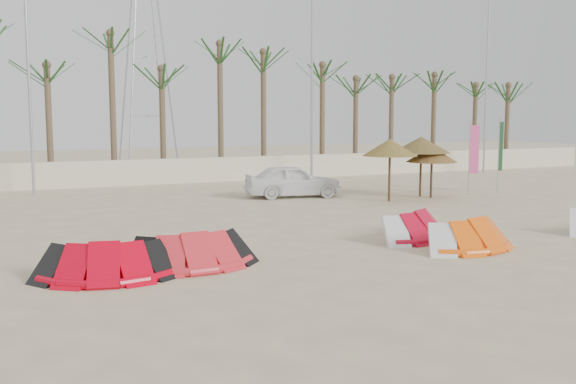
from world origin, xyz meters
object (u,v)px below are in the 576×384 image
kite_orange (464,232)px  car (293,181)px  kite_red_right (411,224)px  kite_red_mid (189,248)px  parasol_left (390,148)px  kite_red_left (103,259)px  parasol_mid (421,145)px  parasol_right (432,154)px

kite_orange → car: 11.70m
kite_red_right → kite_orange: same height
kite_red_mid → parasol_left: bearing=35.4°
parasol_left → kite_red_left: bearing=-148.2°
kite_red_right → car: (1.01, 9.95, 0.29)m
kite_orange → parasol_mid: (5.64, 9.45, 1.84)m
kite_orange → parasol_right: bearing=56.9°
kite_red_left → kite_red_right: bearing=5.9°
kite_orange → car: (0.54, 11.68, 0.29)m
kite_red_left → parasol_mid: size_ratio=1.23×
parasol_mid → kite_orange: bearing=-120.8°
parasol_mid → parasol_right: parasol_mid is taller
kite_red_mid → car: 13.13m
kite_orange → parasol_left: (3.54, 8.74, 1.80)m
parasol_mid → kite_red_mid: bearing=-147.0°
kite_red_left → parasol_right: bearing=28.3°
kite_red_left → parasol_mid: parasol_mid is taller
kite_red_left → car: bearing=48.0°
kite_orange → parasol_right: size_ratio=1.45×
kite_red_left → parasol_left: parasol_left is taller
car → parasol_mid: bearing=-102.3°
parasol_right → kite_orange: bearing=-123.1°
kite_red_left → car: size_ratio=0.78×
kite_orange → parasol_right: 10.76m
kite_red_mid → car: car is taller
kite_red_right → kite_orange: (0.47, -1.73, 0.00)m
kite_orange → parasol_mid: 11.16m
kite_red_mid → kite_red_right: bearing=5.4°
kite_red_mid → parasol_right: parasol_right is taller
kite_red_right → kite_red_mid: bearing=-174.6°
parasol_mid → kite_red_left: bearing=-149.9°
kite_red_mid → kite_orange: size_ratio=0.95×
kite_red_mid → kite_red_left: bearing=-172.2°
kite_red_mid → car: size_ratio=0.74×
kite_orange → parasol_mid: bearing=59.2°
kite_red_mid → kite_red_right: size_ratio=0.92×
kite_red_right → parasol_right: bearing=48.9°
kite_orange → parasol_right: (5.82, 8.93, 1.46)m
kite_red_right → parasol_mid: 10.02m
kite_red_right → parasol_right: size_ratio=1.49×
kite_red_left → parasol_mid: bearing=30.1°
kite_red_left → parasol_mid: (14.88, 8.64, 1.84)m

